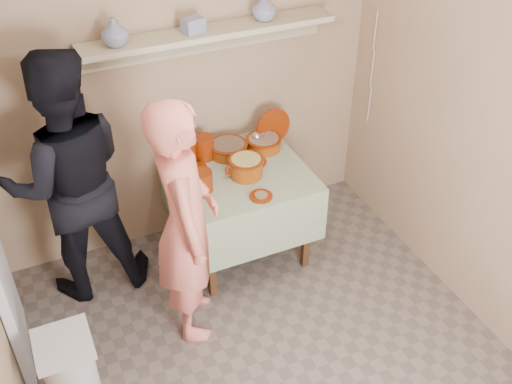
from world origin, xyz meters
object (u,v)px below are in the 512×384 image
person_cook (186,224)px  serving_table (239,184)px  person_helper (69,180)px  cazuela_rice (246,166)px  trash_bin (71,372)px

person_cook → serving_table: bearing=-32.7°
person_helper → cazuela_rice: 1.22m
person_cook → serving_table: person_cook is taller
serving_table → cazuela_rice: cazuela_rice is taller
person_cook → trash_bin: 1.10m
person_cook → serving_table: (0.59, 0.55, -0.22)m
serving_table → cazuela_rice: 0.22m
cazuela_rice → trash_bin: (-1.49, -0.81, -0.56)m
person_cook → cazuela_rice: size_ratio=5.24×
person_cook → cazuela_rice: bearing=-38.3°
person_helper → trash_bin: size_ratio=3.31×
person_helper → trash_bin: bearing=75.6°
serving_table → trash_bin: 1.75m
person_cook → person_helper: (-0.58, 0.68, 0.06)m
serving_table → trash_bin: size_ratio=1.74×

